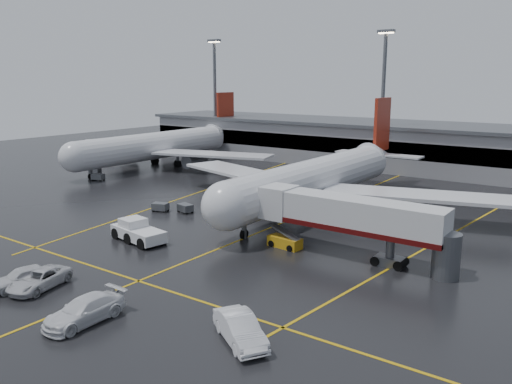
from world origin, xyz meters
The scene contains 22 objects.
ground centered at (0.00, 0.00, 0.00)m, with size 220.00×220.00×0.00m, color black.
apron_line_centre centered at (0.00, 0.00, 0.01)m, with size 0.25×90.00×0.02m, color gold.
apron_line_stop centered at (0.00, -22.00, 0.01)m, with size 60.00×0.25×0.02m, color gold.
apron_line_left centered at (-20.00, 10.00, 0.01)m, with size 0.25×70.00×0.02m, color gold.
apron_line_right centered at (18.00, 10.00, 0.01)m, with size 0.25×70.00×0.02m, color gold.
terminal centered at (0.00, 47.93, 4.32)m, with size 122.00×19.00×8.60m.
light_mast_left centered at (-45.00, 42.00, 14.47)m, with size 3.00×1.20×25.45m.
light_mast_mid centered at (-5.00, 42.00, 14.47)m, with size 3.00×1.20×25.45m.
main_airliner centered at (0.00, 9.70, 4.21)m, with size 48.80×45.60×14.10m.
second_airliner centered at (-42.00, 21.70, 4.21)m, with size 48.80×45.60×14.10m.
jet_bridge centered at (11.87, -6.00, 3.93)m, with size 19.90×3.40×6.05m.
pushback_tractor centered at (-8.68, -14.29, 0.97)m, with size 7.15×3.91×2.43m.
belt_loader centered at (5.21, -6.99, 0.55)m, with size 3.68×1.96×2.25m.
service_van_a centered at (-5.41, -27.80, 0.78)m, with size 2.60×5.63×1.56m, color silver.
service_van_b centered at (2.76, -29.44, 0.89)m, with size 2.50×6.16×1.79m, color white.
service_van_c centered at (13.44, -25.31, 0.93)m, with size 1.98×5.67×1.87m, color white.
service_van_d centered at (-6.62, -28.47, 0.89)m, with size 2.11×5.24×1.79m, color silver.
baggage_cart_a centered at (-12.89, -2.49, 0.63)m, with size 2.24×1.71×1.12m.
baggage_cart_b centered at (-15.96, -3.90, 0.63)m, with size 2.31×1.87×1.12m.
baggage_cart_c centered at (-11.84, 5.75, 0.63)m, with size 2.34×1.96×1.12m.
baggage_cart_d centered at (-45.59, 8.58, 0.63)m, with size 2.30×1.84×1.12m.
baggage_cart_e centered at (-39.96, 4.87, 0.63)m, with size 2.31×1.88×1.12m.
Camera 1 is at (32.51, -50.13, 16.87)m, focal length 36.59 mm.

